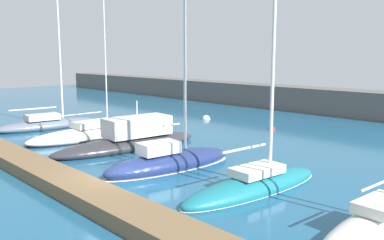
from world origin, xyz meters
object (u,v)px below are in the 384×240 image
(sailboat_slate_nearest, at_px, (48,122))
(sailboat_navy_fourth, at_px, (169,161))
(sailboat_white_second, at_px, (93,133))
(sailboat_ivory_sixth, at_px, (382,223))
(mooring_buoy_white, at_px, (206,119))
(mooring_buoy_red, at_px, (272,130))
(sailboat_teal_fifth, at_px, (254,184))
(motorboat_charcoal_third, at_px, (131,140))

(sailboat_slate_nearest, bearing_deg, sailboat_navy_fourth, -86.48)
(sailboat_slate_nearest, height_order, sailboat_white_second, sailboat_white_second)
(sailboat_white_second, relative_size, sailboat_ivory_sixth, 1.48)
(mooring_buoy_white, distance_m, mooring_buoy_red, 7.41)
(sailboat_navy_fourth, height_order, sailboat_ivory_sixth, sailboat_navy_fourth)
(sailboat_slate_nearest, relative_size, sailboat_white_second, 0.89)
(sailboat_ivory_sixth, bearing_deg, sailboat_navy_fourth, 93.26)
(sailboat_teal_fifth, height_order, mooring_buoy_white, sailboat_teal_fifth)
(sailboat_slate_nearest, bearing_deg, sailboat_ivory_sixth, -85.70)
(sailboat_teal_fifth, distance_m, sailboat_ivory_sixth, 5.62)
(sailboat_white_second, height_order, sailboat_ivory_sixth, sailboat_white_second)
(sailboat_ivory_sixth, bearing_deg, sailboat_slate_nearest, 92.14)
(sailboat_slate_nearest, distance_m, sailboat_ivory_sixth, 26.36)
(sailboat_navy_fourth, distance_m, mooring_buoy_red, 13.31)
(mooring_buoy_red, bearing_deg, motorboat_charcoal_third, -101.11)
(sailboat_white_second, height_order, sailboat_navy_fourth, sailboat_white_second)
(sailboat_slate_nearest, distance_m, sailboat_teal_fifth, 20.76)
(sailboat_teal_fifth, bearing_deg, sailboat_slate_nearest, 93.59)
(sailboat_ivory_sixth, distance_m, mooring_buoy_white, 24.85)
(sailboat_navy_fourth, bearing_deg, sailboat_slate_nearest, 93.77)
(motorboat_charcoal_third, relative_size, sailboat_navy_fourth, 0.81)
(sailboat_white_second, distance_m, sailboat_ivory_sixth, 20.68)
(sailboat_white_second, bearing_deg, sailboat_teal_fifth, -92.50)
(sailboat_navy_fourth, bearing_deg, sailboat_ivory_sixth, -84.33)
(sailboat_teal_fifth, bearing_deg, sailboat_white_second, 90.86)
(sailboat_white_second, xyz_separation_m, sailboat_ivory_sixth, (20.64, -1.19, 0.06))
(mooring_buoy_red, bearing_deg, sailboat_ivory_sixth, -43.39)
(motorboat_charcoal_third, distance_m, sailboat_navy_fourth, 5.37)
(motorboat_charcoal_third, bearing_deg, sailboat_navy_fourth, -99.10)
(motorboat_charcoal_third, bearing_deg, sailboat_white_second, 94.81)
(sailboat_slate_nearest, relative_size, sailboat_ivory_sixth, 1.32)
(sailboat_slate_nearest, bearing_deg, mooring_buoy_red, -40.02)
(sailboat_navy_fourth, relative_size, sailboat_ivory_sixth, 1.03)
(sailboat_white_second, distance_m, sailboat_navy_fourth, 9.92)
(motorboat_charcoal_third, distance_m, mooring_buoy_white, 12.93)
(sailboat_slate_nearest, relative_size, mooring_buoy_white, 21.56)
(mooring_buoy_white, bearing_deg, motorboat_charcoal_third, -66.73)
(mooring_buoy_white, bearing_deg, sailboat_white_second, -87.71)
(sailboat_teal_fifth, xyz_separation_m, sailboat_ivory_sixth, (5.60, -0.42, 0.10))
(sailboat_ivory_sixth, height_order, mooring_buoy_white, sailboat_ivory_sixth)
(sailboat_white_second, height_order, sailboat_teal_fifth, sailboat_white_second)
(mooring_buoy_white, bearing_deg, mooring_buoy_red, -1.01)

